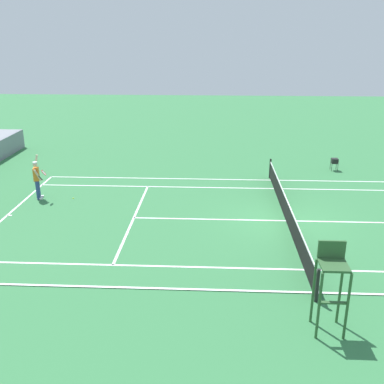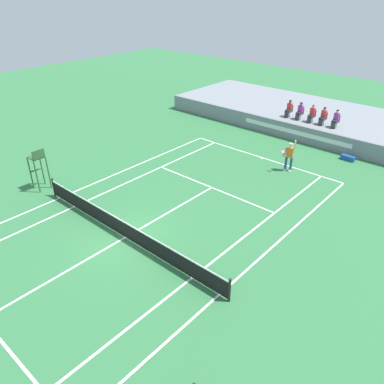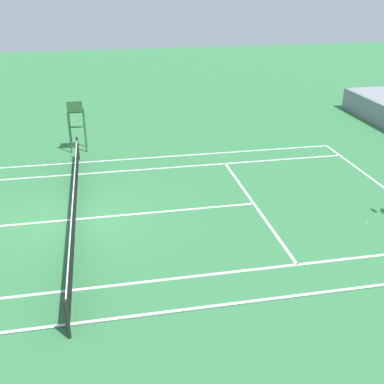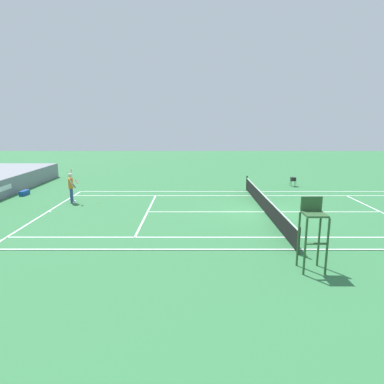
% 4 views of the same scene
% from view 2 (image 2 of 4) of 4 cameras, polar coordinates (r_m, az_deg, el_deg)
% --- Properties ---
extents(ground_plane, '(80.00, 80.00, 0.00)m').
position_cam_2_polar(ground_plane, '(17.73, -10.13, -6.88)').
color(ground_plane, '#337542').
extents(court, '(11.08, 23.88, 0.03)m').
position_cam_2_polar(court, '(17.72, -10.14, -6.85)').
color(court, '#337542').
rests_on(court, ground).
extents(net, '(11.98, 0.10, 1.07)m').
position_cam_2_polar(net, '(17.43, -10.28, -5.49)').
color(net, black).
rests_on(net, ground).
extents(barrier_wall, '(24.34, 0.25, 1.22)m').
position_cam_2_polar(barrier_wall, '(29.00, 15.38, 8.71)').
color(barrier_wall, gray).
rests_on(barrier_wall, ground).
extents(bleacher_platform, '(24.34, 8.16, 1.22)m').
position_cam_2_polar(bleacher_platform, '(32.66, 18.85, 10.48)').
color(bleacher_platform, gray).
rests_on(bleacher_platform, ground).
extents(spectator_seated_0, '(0.44, 0.60, 1.26)m').
position_cam_2_polar(spectator_seated_0, '(30.21, 14.50, 12.10)').
color(spectator_seated_0, '#474C56').
rests_on(spectator_seated_0, bleacher_platform).
extents(spectator_seated_1, '(0.44, 0.60, 1.26)m').
position_cam_2_polar(spectator_seated_1, '(29.83, 16.05, 11.68)').
color(spectator_seated_1, '#474C56').
rests_on(spectator_seated_1, bleacher_platform).
extents(spectator_seated_2, '(0.44, 0.60, 1.26)m').
position_cam_2_polar(spectator_seated_2, '(29.46, 17.73, 11.21)').
color(spectator_seated_2, '#474C56').
rests_on(spectator_seated_2, bleacher_platform).
extents(spectator_seated_3, '(0.44, 0.60, 1.26)m').
position_cam_2_polar(spectator_seated_3, '(29.14, 19.28, 10.77)').
color(spectator_seated_3, '#474C56').
rests_on(spectator_seated_3, bleacher_platform).
extents(spectator_seated_4, '(0.44, 0.60, 1.26)m').
position_cam_2_polar(spectator_seated_4, '(28.83, 20.98, 10.28)').
color(spectator_seated_4, '#474C56').
rests_on(spectator_seated_4, bleacher_platform).
extents(tennis_player, '(0.74, 0.76, 2.08)m').
position_cam_2_polar(tennis_player, '(23.86, 14.55, 5.32)').
color(tennis_player, navy).
rests_on(tennis_player, ground).
extents(tennis_ball, '(0.07, 0.07, 0.07)m').
position_cam_2_polar(tennis_ball, '(22.94, 12.40, 1.93)').
color(tennis_ball, '#D1E533').
rests_on(tennis_ball, ground).
extents(umpire_chair, '(0.77, 0.77, 2.44)m').
position_cam_2_polar(umpire_chair, '(22.44, -22.34, 4.00)').
color(umpire_chair, '#2D562D').
rests_on(umpire_chair, ground).
extents(equipment_bag, '(0.91, 0.35, 0.32)m').
position_cam_2_polar(equipment_bag, '(26.92, 22.57, 4.80)').
color(equipment_bag, '#194799').
rests_on(equipment_bag, ground).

